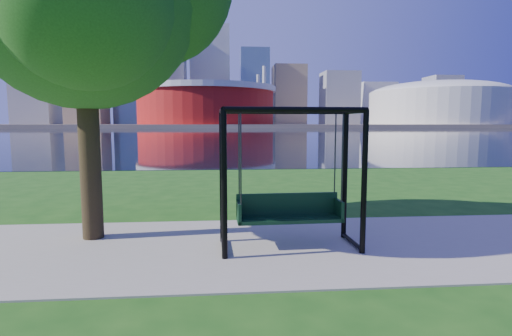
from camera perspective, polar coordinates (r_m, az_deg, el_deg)
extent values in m
plane|color=#1E5114|center=(7.94, 0.32, -10.19)|extent=(900.00, 900.00, 0.00)
cube|color=#9E937F|center=(7.46, 0.67, -11.17)|extent=(120.00, 4.00, 0.03)
cube|color=black|center=(109.61, -4.52, 5.13)|extent=(900.00, 180.00, 0.02)
cube|color=#937F60|center=(313.58, -4.76, 6.07)|extent=(900.00, 228.00, 2.00)
cylinder|color=maroon|center=(243.00, -7.14, 8.80)|extent=(80.00, 80.00, 22.00)
cylinder|color=silver|center=(243.60, -7.17, 11.04)|extent=(83.00, 83.00, 3.00)
cylinder|color=silver|center=(263.11, 0.30, 9.75)|extent=(2.00, 2.00, 32.00)
cylinder|color=silver|center=(265.43, -14.21, 9.53)|extent=(2.00, 2.00, 32.00)
cylinder|color=silver|center=(228.08, -15.76, 10.04)|extent=(2.00, 2.00, 32.00)
cylinder|color=silver|center=(225.37, 1.18, 10.32)|extent=(2.00, 2.00, 32.00)
cylinder|color=beige|center=(278.12, 24.58, 7.76)|extent=(84.00, 84.00, 20.00)
ellipsoid|color=beige|center=(278.58, 24.67, 9.61)|extent=(84.00, 84.00, 15.12)
cube|color=gray|center=(348.15, -28.97, 10.61)|extent=(28.00, 28.00, 62.00)
cube|color=#998466|center=(326.16, -23.22, 13.53)|extent=(26.00, 26.00, 88.00)
cube|color=slate|center=(343.00, -16.99, 13.97)|extent=(30.00, 24.00, 95.00)
cube|color=gray|center=(317.06, -12.25, 12.65)|extent=(24.00, 24.00, 72.00)
cube|color=silver|center=(345.00, -6.54, 12.89)|extent=(32.00, 28.00, 80.00)
cube|color=slate|center=(319.91, -0.24, 11.47)|extent=(22.00, 22.00, 58.00)
cube|color=#998466|center=(338.05, 4.71, 10.33)|extent=(26.00, 26.00, 48.00)
cube|color=gray|center=(337.11, 11.81, 9.71)|extent=(28.00, 24.00, 42.00)
cube|color=silver|center=(373.55, 16.64, 8.78)|extent=(30.00, 26.00, 36.00)
cube|color=gray|center=(377.07, 24.96, 8.74)|extent=(24.00, 24.00, 40.00)
cube|color=#998466|center=(410.54, 28.78, 7.74)|extent=(26.00, 26.00, 32.00)
cylinder|color=black|center=(6.53, -4.57, -2.61)|extent=(0.10, 0.10, 2.49)
cylinder|color=black|center=(7.04, 15.20, -2.18)|extent=(0.10, 0.10, 2.49)
cylinder|color=black|center=(7.50, -4.86, -1.46)|extent=(0.10, 0.10, 2.49)
cylinder|color=black|center=(7.94, 12.58, -1.16)|extent=(0.10, 0.10, 2.49)
cylinder|color=black|center=(6.61, 5.81, 8.29)|extent=(2.38, 0.18, 0.10)
cylinder|color=black|center=(7.56, 4.19, 8.06)|extent=(2.38, 0.18, 0.10)
cylinder|color=black|center=(6.95, -4.82, 8.21)|extent=(0.13, 0.98, 0.10)
cylinder|color=black|center=(7.27, -4.64, -11.06)|extent=(0.11, 0.98, 0.08)
cylinder|color=black|center=(7.42, 14.06, 7.92)|extent=(0.13, 0.98, 0.10)
cylinder|color=black|center=(7.73, 13.58, -10.17)|extent=(0.11, 0.98, 0.08)
cube|color=black|center=(7.29, 4.80, -7.32)|extent=(1.91, 0.55, 0.06)
cube|color=black|center=(7.44, 4.49, -5.16)|extent=(1.89, 0.12, 0.41)
cube|color=black|center=(7.13, -2.45, -6.36)|extent=(0.07, 0.49, 0.37)
cube|color=black|center=(7.49, 11.71, -5.87)|extent=(0.07, 0.49, 0.37)
cylinder|color=#313035|center=(6.79, -2.18, 1.18)|extent=(0.03, 0.03, 1.57)
cylinder|color=#313035|center=(7.15, 12.22, 1.31)|extent=(0.03, 0.03, 1.57)
cylinder|color=#313035|center=(7.18, -2.44, 1.47)|extent=(0.03, 0.03, 1.57)
cylinder|color=#313035|center=(7.53, 11.24, 1.58)|extent=(0.03, 0.03, 1.57)
cylinder|color=black|center=(8.30, -22.74, 3.93)|extent=(0.40, 0.40, 3.96)
sphere|color=#215218|center=(7.51, -23.19, 21.09)|extent=(2.88, 2.88, 2.88)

